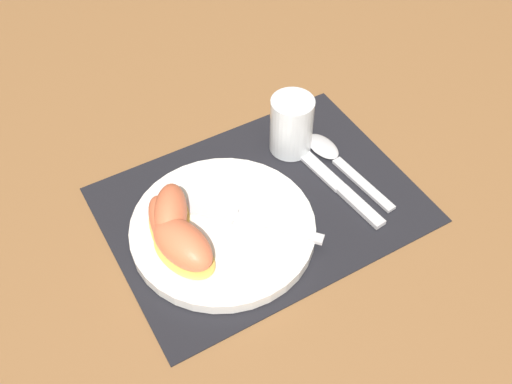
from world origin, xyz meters
TOP-DOWN VIEW (x-y plane):
  - ground_plane at (0.00, 0.00)m, footprint 3.00×3.00m
  - placemat at (0.00, 0.00)m, footprint 0.41×0.30m
  - plate at (-0.07, -0.02)m, footprint 0.24×0.24m
  - juice_glass at (0.09, 0.07)m, footprint 0.06×0.06m
  - knife at (0.11, -0.02)m, footprint 0.04×0.20m
  - spoon at (0.13, 0.02)m, footprint 0.04×0.18m
  - fork at (-0.04, -0.02)m, footprint 0.14×0.15m
  - citrus_wedge_0 at (-0.12, 0.02)m, footprint 0.08×0.10m
  - citrus_wedge_1 at (-0.13, -0.01)m, footprint 0.06×0.13m
  - citrus_wedge_2 at (-0.13, -0.03)m, footprint 0.08×0.11m

SIDE VIEW (x-z plane):
  - ground_plane at x=0.00m, z-range 0.00..0.00m
  - placemat at x=0.00m, z-range 0.00..0.00m
  - knife at x=0.11m, z-range 0.00..0.01m
  - spoon at x=0.13m, z-range 0.00..0.01m
  - plate at x=-0.07m, z-range 0.00..0.02m
  - fork at x=-0.04m, z-range 0.02..0.02m
  - citrus_wedge_1 at x=-0.13m, z-range 0.02..0.06m
  - citrus_wedge_2 at x=-0.13m, z-range 0.02..0.06m
  - citrus_wedge_0 at x=-0.12m, z-range 0.02..0.06m
  - juice_glass at x=0.09m, z-range 0.00..0.09m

